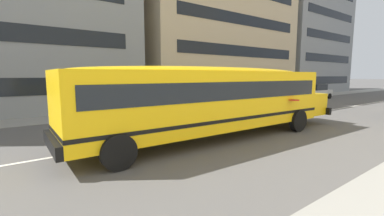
% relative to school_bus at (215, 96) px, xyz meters
% --- Properties ---
extents(ground_plane, '(400.00, 400.00, 0.00)m').
position_rel_school_bus_xyz_m(ground_plane, '(2.24, 1.22, -1.76)').
color(ground_plane, '#54514F').
extents(sidewalk_far, '(120.00, 3.00, 0.01)m').
position_rel_school_bus_xyz_m(sidewalk_far, '(2.24, 9.33, -1.75)').
color(sidewalk_far, gray).
rests_on(sidewalk_far, ground_plane).
extents(lane_centreline, '(110.00, 0.16, 0.01)m').
position_rel_school_bus_xyz_m(lane_centreline, '(2.24, 1.22, -1.76)').
color(lane_centreline, silver).
rests_on(lane_centreline, ground_plane).
extents(school_bus, '(13.31, 3.36, 2.96)m').
position_rel_school_bus_xyz_m(school_bus, '(0.00, 0.00, 0.00)').
color(school_bus, yellow).
rests_on(school_bus, ground_plane).
extents(parked_car_teal_far_corner, '(3.94, 1.96, 1.64)m').
position_rel_school_bus_xyz_m(parked_car_teal_far_corner, '(13.97, 6.40, -0.92)').
color(parked_car_teal_far_corner, '#195B66').
rests_on(parked_car_teal_far_corner, ground_plane).
extents(parked_car_silver_under_tree, '(3.97, 2.01, 1.64)m').
position_rel_school_bus_xyz_m(parked_car_silver_under_tree, '(21.34, 6.74, -0.92)').
color(parked_car_silver_under_tree, '#B7BABF').
rests_on(parked_car_silver_under_tree, ground_plane).
extents(apartment_block_far_centre, '(19.87, 13.19, 16.50)m').
position_rel_school_bus_xyz_m(apartment_block_far_centre, '(13.74, 17.40, 6.49)').
color(apartment_block_far_centre, '#C6B28E').
rests_on(apartment_block_far_centre, ground_plane).
extents(apartment_block_far_right, '(15.61, 10.44, 16.50)m').
position_rel_school_bus_xyz_m(apartment_block_far_right, '(32.58, 16.02, 6.49)').
color(apartment_block_far_right, gray).
rests_on(apartment_block_far_right, ground_plane).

